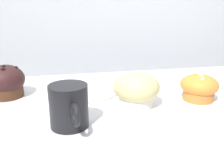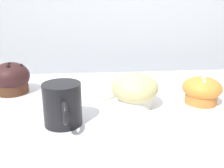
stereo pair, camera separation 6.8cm
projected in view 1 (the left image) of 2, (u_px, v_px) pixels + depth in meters
wall_back at (106, 58)px, 1.23m from camera, size 3.20×0.10×1.80m
muffin_front_center at (199, 87)px, 0.68m from camera, size 0.10×0.10×0.07m
muffin_back_left at (136, 89)px, 0.64m from camera, size 0.11×0.11×0.09m
muffin_back_right at (5, 82)px, 0.71m from camera, size 0.10×0.10×0.09m
coffee_cup at (69, 105)px, 0.53m from camera, size 0.08×0.12×0.09m
serving_plate at (82, 90)px, 0.75m from camera, size 0.21×0.21×0.01m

